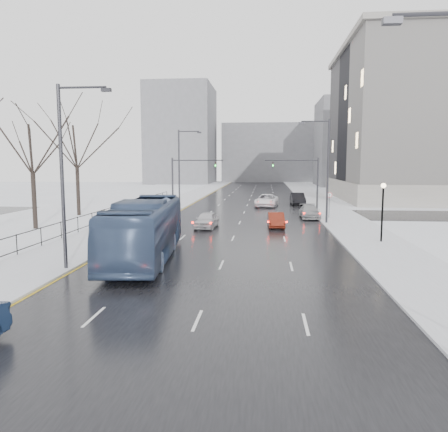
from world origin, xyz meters
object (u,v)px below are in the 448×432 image
(tree_park_d, at_px, (36,230))
(sedan_right_cross, at_px, (267,200))
(streetlight_l_near, at_px, (66,168))
(streetlight_l_far, at_px, (181,165))
(streetlight_r_mid, at_px, (326,166))
(lamppost_r_mid, at_px, (383,204))
(sedan_right_far, at_px, (310,212))
(sedan_right_near, at_px, (276,220))
(tree_park_e, at_px, (79,216))
(sedan_right_distant, at_px, (298,199))
(sedan_center_near, at_px, (207,220))
(bus, at_px, (145,229))
(mast_signal_left, at_px, (181,178))
(no_uturn_sign, at_px, (329,197))
(mast_signal_right, at_px, (308,179))

(tree_park_d, height_order, sedan_right_cross, tree_park_d)
(streetlight_l_near, bearing_deg, streetlight_l_far, 90.00)
(tree_park_d, height_order, streetlight_r_mid, streetlight_r_mid)
(tree_park_d, relative_size, lamppost_r_mid, 2.92)
(streetlight_r_mid, distance_m, sedan_right_far, 6.54)
(lamppost_r_mid, distance_m, sedan_right_near, 10.66)
(tree_park_e, xyz_separation_m, sedan_right_far, (25.40, 0.24, 0.74))
(streetlight_r_mid, height_order, streetlight_l_far, same)
(lamppost_r_mid, relative_size, sedan_right_distant, 0.84)
(sedan_center_near, xyz_separation_m, sedan_right_distant, (9.76, 22.96, 0.11))
(tree_park_e, xyz_separation_m, bus, (13.40, -20.78, 1.87))
(mast_signal_left, xyz_separation_m, sedan_center_near, (4.57, -11.77, -3.33))
(tree_park_d, distance_m, streetlight_l_near, 17.90)
(streetlight_l_far, height_order, lamppost_r_mid, streetlight_l_far)
(streetlight_r_mid, relative_size, no_uturn_sign, 3.70)
(no_uturn_sign, xyz_separation_m, sedan_right_far, (-2.00, 0.24, -1.56))
(sedan_right_near, bearing_deg, no_uturn_sign, 47.49)
(streetlight_l_near, relative_size, mast_signal_right, 1.54)
(sedan_center_near, height_order, sedan_right_far, sedan_center_near)
(tree_park_e, height_order, streetlight_l_far, streetlight_l_far)
(sedan_right_distant, bearing_deg, sedan_right_cross, -150.65)
(sedan_right_far, bearing_deg, streetlight_l_far, 151.84)
(tree_park_d, relative_size, sedan_right_far, 2.60)
(streetlight_l_near, height_order, sedan_right_near, streetlight_l_near)
(streetlight_r_mid, height_order, streetlight_l_near, same)
(streetlight_l_near, relative_size, lamppost_r_mid, 2.34)
(sedan_center_near, bearing_deg, tree_park_e, 158.24)
(sedan_center_near, bearing_deg, sedan_right_distant, 71.93)
(streetlight_l_near, distance_m, streetlight_l_far, 32.00)
(streetlight_r_mid, relative_size, sedan_center_near, 2.33)
(sedan_right_near, bearing_deg, streetlight_l_near, -126.40)
(streetlight_r_mid, height_order, mast_signal_left, streetlight_r_mid)
(streetlight_r_mid, relative_size, mast_signal_right, 1.54)
(bus, bearing_deg, sedan_right_far, 54.78)
(lamppost_r_mid, xyz_separation_m, mast_signal_right, (-3.67, 18.00, 1.16))
(tree_park_e, height_order, sedan_right_near, tree_park_e)
(mast_signal_left, xyz_separation_m, bus, (2.53, -24.78, -2.24))
(streetlight_l_far, xyz_separation_m, lamppost_r_mid, (19.17, -22.00, -2.67))
(streetlight_l_near, distance_m, mast_signal_left, 28.05)
(bus, xyz_separation_m, sedan_right_cross, (7.46, 33.27, -1.00))
(streetlight_r_mid, relative_size, streetlight_l_near, 1.00)
(streetlight_l_far, xyz_separation_m, sedan_right_distant, (15.17, 7.19, -4.73))
(sedan_right_far, bearing_deg, bus, -121.10)
(mast_signal_right, height_order, sedan_center_near, mast_signal_right)
(sedan_right_far, bearing_deg, streetlight_l_near, -123.75)
(lamppost_r_mid, distance_m, sedan_right_distant, 29.53)
(mast_signal_right, bearing_deg, tree_park_d, -150.88)
(streetlight_l_near, height_order, bus, streetlight_l_near)
(streetlight_r_mid, distance_m, sedan_right_distant, 19.80)
(mast_signal_left, bearing_deg, sedan_right_far, -14.50)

